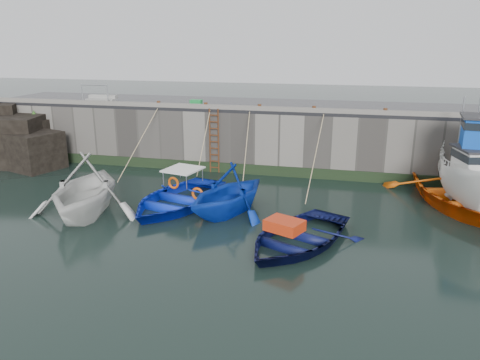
% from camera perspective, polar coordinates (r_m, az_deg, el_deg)
% --- Properties ---
extents(ground, '(120.00, 120.00, 0.00)m').
position_cam_1_polar(ground, '(14.21, -6.86, -10.17)').
color(ground, black).
rests_on(ground, ground).
extents(quay_back, '(30.00, 5.00, 3.00)m').
position_cam_1_polar(quay_back, '(25.24, 2.90, 5.51)').
color(quay_back, slate).
rests_on(quay_back, ground).
extents(road_back, '(30.00, 5.00, 0.16)m').
position_cam_1_polar(road_back, '(24.98, 2.96, 9.06)').
color(road_back, black).
rests_on(road_back, quay_back).
extents(kerb_back, '(30.00, 0.30, 0.20)m').
position_cam_1_polar(kerb_back, '(22.67, 1.84, 8.75)').
color(kerb_back, slate).
rests_on(kerb_back, road_back).
extents(algae_back, '(30.00, 0.08, 0.50)m').
position_cam_1_polar(algae_back, '(23.10, 1.67, 1.28)').
color(algae_back, black).
rests_on(algae_back, ground).
extents(rock_outcrop, '(5.85, 4.24, 3.41)m').
position_cam_1_polar(rock_outcrop, '(27.77, -25.86, 4.38)').
color(rock_outcrop, black).
rests_on(rock_outcrop, ground).
extents(ladder, '(0.51, 0.08, 3.20)m').
position_cam_1_polar(ladder, '(23.22, -3.17, 4.75)').
color(ladder, '#3F1E0F').
rests_on(ladder, ground).
extents(boat_near_white, '(5.35, 5.86, 2.65)m').
position_cam_1_polar(boat_near_white, '(18.94, -18.16, -3.90)').
color(boat_near_white, silver).
rests_on(boat_near_white, ground).
extents(boat_near_white_rope, '(0.04, 5.08, 3.10)m').
position_cam_1_polar(boat_near_white_rope, '(22.82, -12.11, 0.05)').
color(boat_near_white_rope, tan).
rests_on(boat_near_white_rope, ground).
extents(boat_near_blue, '(4.91, 6.05, 1.10)m').
position_cam_1_polar(boat_near_blue, '(19.05, -7.65, -3.07)').
color(boat_near_blue, '#0D2AC9').
rests_on(boat_near_blue, ground).
extents(boat_near_blue_rope, '(0.04, 3.72, 3.10)m').
position_cam_1_polar(boat_near_blue_rope, '(22.48, -4.16, 0.13)').
color(boat_near_blue_rope, tan).
rests_on(boat_near_blue_rope, ground).
extents(boat_near_blacktrim, '(5.00, 5.31, 2.23)m').
position_cam_1_polar(boat_near_blacktrim, '(18.14, -1.46, -3.94)').
color(boat_near_blacktrim, '#0C32B5').
rests_on(boat_near_blacktrim, ground).
extents(boat_near_blacktrim_rope, '(0.04, 3.93, 3.10)m').
position_cam_1_polar(boat_near_blacktrim_rope, '(21.80, 1.25, -0.36)').
color(boat_near_blacktrim_rope, tan).
rests_on(boat_near_blacktrim_rope, ground).
extents(boat_near_navy, '(5.18, 5.90, 1.02)m').
position_cam_1_polar(boat_near_navy, '(15.59, 6.93, -7.65)').
color(boat_near_navy, '#0A1041').
rests_on(boat_near_navy, ground).
extents(boat_near_navy_rope, '(0.04, 5.81, 3.10)m').
position_cam_1_polar(boat_near_navy_rope, '(20.33, 8.67, -1.83)').
color(boat_near_navy_rope, tan).
rests_on(boat_near_navy_rope, ground).
extents(boat_far_white, '(3.41, 7.30, 5.72)m').
position_cam_1_polar(boat_far_white, '(21.08, 26.60, 0.47)').
color(boat_far_white, white).
rests_on(boat_far_white, ground).
extents(boat_far_orange, '(6.91, 8.52, 4.56)m').
position_cam_1_polar(boat_far_orange, '(20.88, 25.82, -1.40)').
color(boat_far_orange, '#FF630D').
rests_on(boat_far_orange, ground).
extents(fish_crate, '(0.60, 0.39, 0.28)m').
position_cam_1_polar(fish_crate, '(24.55, -5.37, 9.40)').
color(fish_crate, '#188738').
rests_on(fish_crate, road_back).
extents(railing, '(1.60, 1.05, 1.00)m').
position_cam_1_polar(railing, '(26.83, -16.53, 9.54)').
color(railing, '#A5A8AD').
rests_on(railing, road_back).
extents(bollard_a, '(0.18, 0.18, 0.28)m').
position_cam_1_polar(bollard_a, '(24.27, -9.89, 9.14)').
color(bollard_a, '#3F1E0F').
rests_on(bollard_a, road_back).
extents(bollard_b, '(0.18, 0.18, 0.28)m').
position_cam_1_polar(bollard_b, '(23.40, -4.19, 9.06)').
color(bollard_b, '#3F1E0F').
rests_on(bollard_b, road_back).
extents(bollard_c, '(0.18, 0.18, 0.28)m').
position_cam_1_polar(bollard_c, '(22.72, 2.39, 8.87)').
color(bollard_c, '#3F1E0F').
rests_on(bollard_c, road_back).
extents(bollard_d, '(0.18, 0.18, 0.28)m').
position_cam_1_polar(bollard_d, '(22.37, 9.01, 8.55)').
color(bollard_d, '#3F1E0F').
rests_on(bollard_d, road_back).
extents(bollard_e, '(0.18, 0.18, 0.28)m').
position_cam_1_polar(bollard_e, '(22.34, 17.28, 8.00)').
color(bollard_e, '#3F1E0F').
rests_on(bollard_e, road_back).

